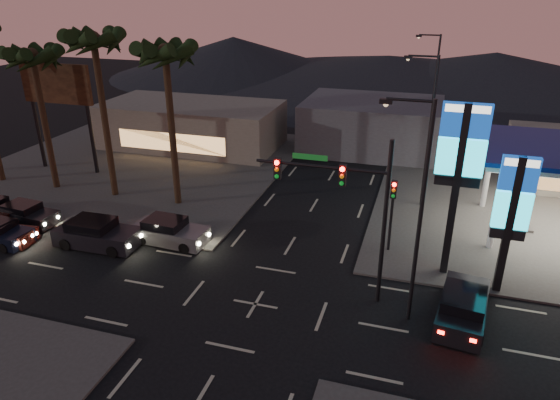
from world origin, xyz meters
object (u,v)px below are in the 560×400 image
(car_lane_b_front, at_px, (169,232))
(car_lane_b_mid, at_px, (26,215))
(pylon_sign_short, at_px, (513,205))
(car_lane_a_front, at_px, (97,234))
(pylon_sign_tall, at_px, (460,157))
(suv_station, at_px, (463,307))
(traffic_signal_mast, at_px, (347,196))
(car_lane_a_mid, at_px, (0,233))

(car_lane_b_front, relative_size, car_lane_b_mid, 1.10)
(pylon_sign_short, distance_m, car_lane_b_mid, 28.02)
(car_lane_a_front, bearing_deg, pylon_sign_tall, 8.05)
(pylon_sign_tall, relative_size, car_lane_b_front, 1.95)
(car_lane_a_front, distance_m, suv_station, 19.98)
(pylon_sign_tall, xyz_separation_m, car_lane_a_front, (-19.16, -2.71, -5.65))
(pylon_sign_tall, xyz_separation_m, car_lane_b_mid, (-25.22, -1.53, -5.77))
(car_lane_b_mid, bearing_deg, pylon_sign_tall, 3.48)
(pylon_sign_tall, height_order, traffic_signal_mast, pylon_sign_tall)
(pylon_sign_short, xyz_separation_m, car_lane_a_front, (-21.66, -1.71, -3.91))
(car_lane_a_front, xyz_separation_m, suv_station, (19.94, -1.25, -0.03))
(car_lane_b_mid, bearing_deg, car_lane_a_front, -10.95)
(car_lane_a_front, bearing_deg, pylon_sign_short, 4.51)
(pylon_sign_tall, relative_size, car_lane_b_mid, 2.14)
(car_lane_b_mid, bearing_deg, car_lane_a_mid, -80.45)
(pylon_sign_tall, bearing_deg, car_lane_b_front, -175.76)
(pylon_sign_tall, relative_size, car_lane_a_mid, 2.20)
(pylon_sign_short, height_order, car_lane_b_mid, pylon_sign_short)
(traffic_signal_mast, bearing_deg, pylon_sign_tall, 36.52)
(car_lane_a_front, bearing_deg, car_lane_b_front, 22.48)
(car_lane_b_front, distance_m, car_lane_b_mid, 9.86)
(traffic_signal_mast, distance_m, car_lane_b_front, 11.80)
(pylon_sign_tall, distance_m, car_lane_a_front, 20.16)
(car_lane_a_front, distance_m, car_lane_b_mid, 6.18)
(car_lane_b_front, bearing_deg, pylon_sign_tall, 4.24)
(car_lane_a_front, xyz_separation_m, car_lane_a_mid, (-5.64, -1.33, -0.14))
(car_lane_a_mid, bearing_deg, traffic_signal_mast, 1.50)
(pylon_sign_short, relative_size, car_lane_b_front, 1.52)
(traffic_signal_mast, bearing_deg, car_lane_b_mid, 174.48)
(car_lane_a_mid, xyz_separation_m, suv_station, (25.59, 0.08, 0.12))
(pylon_sign_tall, distance_m, car_lane_b_front, 16.43)
(traffic_signal_mast, height_order, car_lane_b_mid, traffic_signal_mast)
(car_lane_a_mid, bearing_deg, pylon_sign_short, 6.34)
(traffic_signal_mast, relative_size, car_lane_b_front, 1.73)
(traffic_signal_mast, xyz_separation_m, car_lane_a_mid, (-20.06, -0.52, -4.62))
(car_lane_a_mid, bearing_deg, car_lane_b_mid, 99.55)
(car_lane_a_front, height_order, car_lane_a_mid, car_lane_a_front)
(pylon_sign_tall, distance_m, car_lane_a_mid, 25.79)
(pylon_sign_tall, height_order, car_lane_b_front, pylon_sign_tall)
(traffic_signal_mast, xyz_separation_m, suv_station, (5.53, -0.44, -4.51))
(suv_station, bearing_deg, traffic_signal_mast, 175.43)
(car_lane_b_front, bearing_deg, car_lane_a_mid, -162.94)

